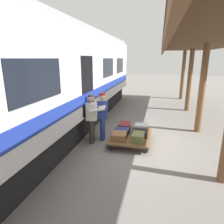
% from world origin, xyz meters
% --- Properties ---
extents(ground_plane, '(60.00, 60.00, 0.00)m').
position_xyz_m(ground_plane, '(0.00, 0.00, 0.00)').
color(ground_plane, slate).
extents(platform_canopy, '(3.20, 18.02, 3.56)m').
position_xyz_m(platform_canopy, '(-1.85, 0.00, 3.28)').
color(platform_canopy, brown).
rests_on(platform_canopy, ground_plane).
extents(train_car, '(3.03, 16.36, 4.00)m').
position_xyz_m(train_car, '(3.59, -0.00, 2.06)').
color(train_car, silver).
rests_on(train_car, ground_plane).
extents(luggage_cart, '(1.37, 1.82, 0.28)m').
position_xyz_m(luggage_cart, '(0.57, -0.03, 0.24)').
color(luggage_cart, brown).
rests_on(luggage_cart, ground_plane).
extents(suitcase_gray_aluminum, '(0.48, 0.48, 0.24)m').
position_xyz_m(suitcase_gray_aluminum, '(0.26, -0.53, 0.40)').
color(suitcase_gray_aluminum, '#9EA0A5').
rests_on(suitcase_gray_aluminum, luggage_cart).
extents(suitcase_maroon_trunk, '(0.44, 0.62, 0.24)m').
position_xyz_m(suitcase_maroon_trunk, '(0.88, -0.53, 0.40)').
color(suitcase_maroon_trunk, maroon).
rests_on(suitcase_maroon_trunk, luggage_cart).
extents(suitcase_black_hardshell, '(0.55, 0.57, 0.16)m').
position_xyz_m(suitcase_black_hardshell, '(0.26, -0.03, 0.37)').
color(suitcase_black_hardshell, black).
rests_on(suitcase_black_hardshell, luggage_cart).
extents(suitcase_navy_fabric, '(0.52, 0.55, 0.20)m').
position_xyz_m(suitcase_navy_fabric, '(0.88, -0.03, 0.38)').
color(suitcase_navy_fabric, navy).
rests_on(suitcase_navy_fabric, luggage_cart).
extents(suitcase_olive_duffel, '(0.39, 0.56, 0.26)m').
position_xyz_m(suitcase_olive_duffel, '(0.26, 0.47, 0.42)').
color(suitcase_olive_duffel, brown).
rests_on(suitcase_olive_duffel, luggage_cart).
extents(suitcase_brown_leather, '(0.51, 0.57, 0.22)m').
position_xyz_m(suitcase_brown_leather, '(0.88, 0.47, 0.40)').
color(suitcase_brown_leather, brown).
rests_on(suitcase_brown_leather, luggage_cart).
extents(porter_in_overalls, '(0.71, 0.50, 1.70)m').
position_xyz_m(porter_in_overalls, '(1.62, -0.06, 0.93)').
color(porter_in_overalls, navy).
rests_on(porter_in_overalls, ground_plane).
extents(porter_by_door, '(0.71, 0.50, 1.70)m').
position_xyz_m(porter_by_door, '(1.87, 0.27, 0.93)').
color(porter_by_door, '#332D28').
rests_on(porter_by_door, ground_plane).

